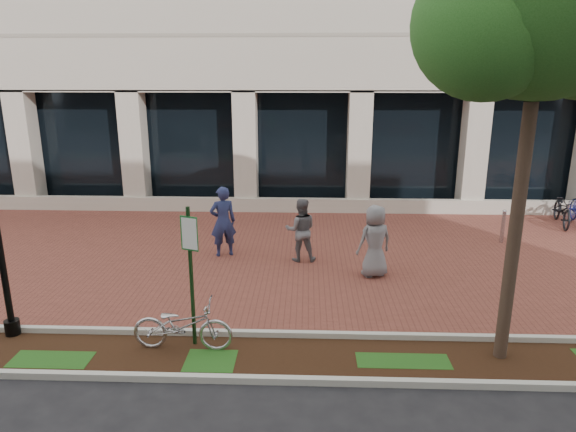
{
  "coord_description": "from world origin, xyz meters",
  "views": [
    {
      "loc": [
        0.2,
        -13.2,
        4.83
      ],
      "look_at": [
        -0.28,
        -0.8,
        1.34
      ],
      "focal_mm": 32.0,
      "sensor_mm": 36.0,
      "label": 1
    }
  ],
  "objects_px": {
    "pedestrian_mid": "(301,230)",
    "pedestrian_right": "(375,241)",
    "pedestrian_left": "(223,222)",
    "bollard": "(503,226)",
    "parking_sign": "(190,260)",
    "locked_bicycle": "(183,325)"
  },
  "relations": [
    {
      "from": "parking_sign",
      "to": "pedestrian_right",
      "type": "xyz_separation_m",
      "value": [
        3.68,
        3.45,
        -0.76
      ]
    },
    {
      "from": "parking_sign",
      "to": "pedestrian_right",
      "type": "relative_size",
      "value": 1.47
    },
    {
      "from": "bollard",
      "to": "pedestrian_left",
      "type": "bearing_deg",
      "value": -170.24
    },
    {
      "from": "pedestrian_mid",
      "to": "parking_sign",
      "type": "bearing_deg",
      "value": 64.02
    },
    {
      "from": "locked_bicycle",
      "to": "pedestrian_left",
      "type": "height_order",
      "value": "pedestrian_left"
    },
    {
      "from": "parking_sign",
      "to": "bollard",
      "type": "distance_m",
      "value": 9.93
    },
    {
      "from": "pedestrian_mid",
      "to": "bollard",
      "type": "bearing_deg",
      "value": -167.26
    },
    {
      "from": "pedestrian_mid",
      "to": "pedestrian_right",
      "type": "height_order",
      "value": "pedestrian_right"
    },
    {
      "from": "parking_sign",
      "to": "pedestrian_mid",
      "type": "height_order",
      "value": "parking_sign"
    },
    {
      "from": "pedestrian_left",
      "to": "pedestrian_mid",
      "type": "distance_m",
      "value": 2.12
    },
    {
      "from": "parking_sign",
      "to": "pedestrian_right",
      "type": "height_order",
      "value": "parking_sign"
    },
    {
      "from": "pedestrian_right",
      "to": "pedestrian_mid",
      "type": "bearing_deg",
      "value": -51.42
    },
    {
      "from": "pedestrian_right",
      "to": "bollard",
      "type": "relative_size",
      "value": 1.77
    },
    {
      "from": "pedestrian_left",
      "to": "locked_bicycle",
      "type": "bearing_deg",
      "value": 70.14
    },
    {
      "from": "locked_bicycle",
      "to": "pedestrian_mid",
      "type": "xyz_separation_m",
      "value": [
        2.04,
        4.61,
        0.37
      ]
    },
    {
      "from": "pedestrian_left",
      "to": "pedestrian_right",
      "type": "xyz_separation_m",
      "value": [
        3.89,
        -1.3,
        -0.07
      ]
    },
    {
      "from": "pedestrian_mid",
      "to": "bollard",
      "type": "distance_m",
      "value": 6.1
    },
    {
      "from": "pedestrian_left",
      "to": "pedestrian_right",
      "type": "relative_size",
      "value": 1.08
    },
    {
      "from": "pedestrian_right",
      "to": "pedestrian_left",
      "type": "bearing_deg",
      "value": -40.81
    },
    {
      "from": "locked_bicycle",
      "to": "bollard",
      "type": "bearing_deg",
      "value": -50.06
    },
    {
      "from": "pedestrian_left",
      "to": "bollard",
      "type": "distance_m",
      "value": 8.08
    },
    {
      "from": "parking_sign",
      "to": "locked_bicycle",
      "type": "distance_m",
      "value": 1.2
    }
  ]
}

